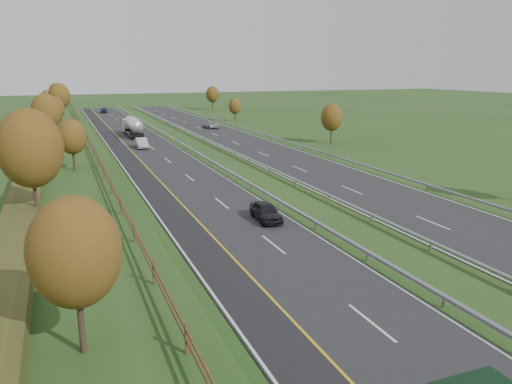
{
  "coord_description": "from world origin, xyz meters",
  "views": [
    {
      "loc": [
        -12.13,
        -7.52,
        12.09
      ],
      "look_at": [
        2.58,
        29.7,
        2.2
      ],
      "focal_mm": 35.0,
      "sensor_mm": 36.0,
      "label": 1
    }
  ],
  "objects_px": {
    "road_tanker": "(133,126)",
    "car_small_far": "(104,110)",
    "car_oncoming": "(210,125)",
    "car_dark_near": "(266,211)",
    "car_silver_mid": "(142,143)"
  },
  "relations": [
    {
      "from": "car_silver_mid",
      "to": "car_oncoming",
      "type": "relative_size",
      "value": 1.0
    },
    {
      "from": "road_tanker",
      "to": "car_silver_mid",
      "type": "relative_size",
      "value": 2.35
    },
    {
      "from": "car_dark_near",
      "to": "car_silver_mid",
      "type": "height_order",
      "value": "car_silver_mid"
    },
    {
      "from": "car_dark_near",
      "to": "car_small_far",
      "type": "distance_m",
      "value": 112.54
    },
    {
      "from": "road_tanker",
      "to": "car_small_far",
      "type": "relative_size",
      "value": 2.47
    },
    {
      "from": "road_tanker",
      "to": "car_dark_near",
      "type": "xyz_separation_m",
      "value": [
        2.4,
        -58.12,
        -1.07
      ]
    },
    {
      "from": "car_small_far",
      "to": "road_tanker",
      "type": "bearing_deg",
      "value": -83.11
    },
    {
      "from": "car_dark_near",
      "to": "car_oncoming",
      "type": "height_order",
      "value": "car_dark_near"
    },
    {
      "from": "road_tanker",
      "to": "car_silver_mid",
      "type": "xyz_separation_m",
      "value": [
        -0.87,
        -15.32,
        -1.04
      ]
    },
    {
      "from": "car_small_far",
      "to": "car_oncoming",
      "type": "relative_size",
      "value": 0.95
    },
    {
      "from": "car_small_far",
      "to": "car_oncoming",
      "type": "height_order",
      "value": "car_oncoming"
    },
    {
      "from": "road_tanker",
      "to": "car_oncoming",
      "type": "relative_size",
      "value": 2.36
    },
    {
      "from": "road_tanker",
      "to": "car_dark_near",
      "type": "height_order",
      "value": "road_tanker"
    },
    {
      "from": "car_dark_near",
      "to": "car_oncoming",
      "type": "bearing_deg",
      "value": 81.15
    },
    {
      "from": "road_tanker",
      "to": "car_oncoming",
      "type": "bearing_deg",
      "value": 21.44
    }
  ]
}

